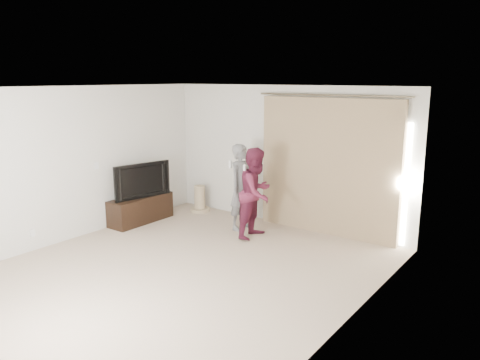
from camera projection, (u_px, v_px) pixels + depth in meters
name	position (u px, v px, depth m)	size (l,w,h in m)	color
floor	(186.00, 269.00, 6.82)	(5.50, 5.50, 0.00)	#C9B097
wall_back	(285.00, 156.00, 8.70)	(5.00, 0.04, 2.60)	silver
wall_left	(76.00, 163.00, 7.98)	(0.04, 5.50, 2.60)	silver
ceiling	(181.00, 88.00, 6.26)	(5.00, 5.50, 0.01)	white
curtain	(328.00, 167.00, 8.14)	(2.80, 0.11, 2.46)	tan
tv_console	(141.00, 209.00, 9.00)	(0.45, 1.30, 0.50)	black
tv	(139.00, 180.00, 8.88)	(1.15, 0.15, 0.66)	black
scratching_post	(200.00, 201.00, 9.71)	(0.41, 0.41, 0.55)	tan
person_man	(242.00, 187.00, 8.49)	(0.41, 0.59, 1.57)	slate
person_woman	(256.00, 193.00, 8.05)	(0.64, 0.80, 1.57)	#5D1D34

